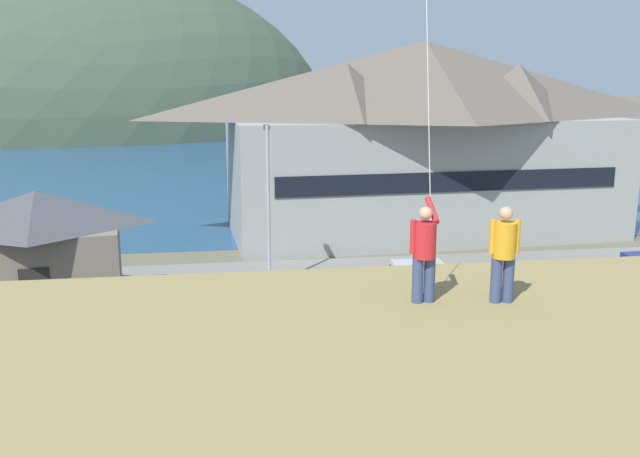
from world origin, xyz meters
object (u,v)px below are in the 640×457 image
(harbor_lodge, at_px, (423,133))
(person_kite_flyer, at_px, (424,250))
(moored_boat_wharfside, at_px, (266,190))
(moored_boat_outer_mooring, at_px, (353,187))
(wharf_dock, at_px, (309,193))
(person_companion, at_px, (504,251))
(moored_boat_inner_slip, at_px, (265,191))
(parked_car_mid_row_center, at_px, (270,361))
(parked_car_front_row_end, at_px, (73,349))
(parked_car_lone_by_shed, at_px, (421,283))
(storage_shed_near_lot, at_px, (40,251))
(parked_car_front_row_silver, at_px, (186,304))
(parking_light_pole, at_px, (268,196))
(parked_car_back_row_right, at_px, (525,326))

(harbor_lodge, distance_m, person_kite_flyer, 30.89)
(harbor_lodge, height_order, moored_boat_wharfside, harbor_lodge)
(person_kite_flyer, bearing_deg, moored_boat_outer_mooring, 80.66)
(wharf_dock, xyz_separation_m, person_companion, (-2.10, -43.17, 6.20))
(moored_boat_inner_slip, distance_m, parked_car_mid_row_center, 33.95)
(moored_boat_inner_slip, relative_size, parked_car_front_row_end, 1.83)
(parked_car_front_row_end, distance_m, person_kite_flyer, 14.27)
(parked_car_lone_by_shed, bearing_deg, storage_shed_near_lot, 174.74)
(moored_boat_inner_slip, height_order, parked_car_front_row_silver, moored_boat_inner_slip)
(storage_shed_near_lot, bearing_deg, parked_car_lone_by_shed, -5.26)
(moored_boat_outer_mooring, distance_m, person_companion, 44.37)
(parked_car_front_row_end, bearing_deg, moored_boat_wharfside, 75.67)
(wharf_dock, relative_size, person_companion, 8.29)
(harbor_lodge, xyz_separation_m, parked_car_mid_row_center, (-10.99, -21.26, -5.13))
(moored_boat_outer_mooring, relative_size, parking_light_pole, 1.11)
(wharf_dock, xyz_separation_m, moored_boat_inner_slip, (-3.59, -0.72, 0.37))
(harbor_lodge, height_order, moored_boat_inner_slip, harbor_lodge)
(wharf_dock, relative_size, parking_light_pole, 1.96)
(parked_car_lone_by_shed, bearing_deg, person_companion, -101.78)
(parked_car_back_row_right, height_order, parked_car_lone_by_shed, same)
(parking_light_pole, bearing_deg, parked_car_mid_row_center, -94.10)
(person_kite_flyer, bearing_deg, person_companion, -8.58)
(moored_boat_outer_mooring, height_order, parked_car_mid_row_center, moored_boat_outer_mooring)
(parked_car_lone_by_shed, bearing_deg, parked_car_front_row_end, -157.39)
(moored_boat_wharfside, bearing_deg, parking_light_pole, -93.44)
(wharf_dock, relative_size, moored_boat_inner_slip, 1.84)
(moored_boat_wharfside, bearing_deg, wharf_dock, 1.46)
(harbor_lodge, xyz_separation_m, moored_boat_outer_mooring, (-1.65, 13.79, -5.48))
(person_kite_flyer, bearing_deg, harbor_lodge, 73.48)
(storage_shed_near_lot, xyz_separation_m, parked_car_lone_by_shed, (15.55, -1.43, -1.59))
(parked_car_back_row_right, distance_m, parked_car_front_row_end, 15.18)
(moored_boat_inner_slip, height_order, parking_light_pole, parking_light_pole)
(wharf_dock, distance_m, moored_boat_outer_mooring, 3.69)
(wharf_dock, relative_size, person_kite_flyer, 7.77)
(wharf_dock, distance_m, parked_car_mid_row_center, 35.08)
(harbor_lodge, bearing_deg, parked_car_lone_by_shed, -106.29)
(parked_car_back_row_right, bearing_deg, parked_car_lone_by_shed, 111.18)
(parking_light_pole, relative_size, person_companion, 4.23)
(storage_shed_near_lot, height_order, parking_light_pole, parking_light_pole)
(parking_light_pole, height_order, person_companion, parking_light_pole)
(storage_shed_near_lot, xyz_separation_m, parked_car_front_row_silver, (5.89, -2.78, -1.59))
(moored_boat_inner_slip, xyz_separation_m, parking_light_pole, (-1.33, -23.03, 3.60))
(moored_boat_outer_mooring, bearing_deg, parked_car_mid_row_center, -104.93)
(harbor_lodge, xyz_separation_m, person_kite_flyer, (-8.78, -29.61, 0.37))
(moored_boat_wharfside, distance_m, parked_car_lone_by_shed, 27.67)
(parked_car_back_row_right, bearing_deg, person_kite_flyer, -123.98)
(parked_car_back_row_right, xyz_separation_m, parking_light_pole, (-8.25, 9.09, 3.26))
(storage_shed_near_lot, height_order, moored_boat_inner_slip, storage_shed_near_lot)
(parked_car_lone_by_shed, height_order, parked_car_mid_row_center, same)
(wharf_dock, bearing_deg, storage_shed_near_lot, -118.96)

